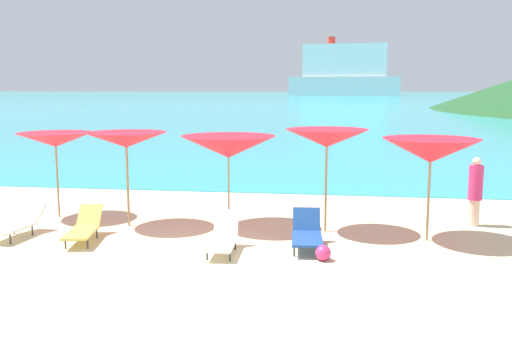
{
  "coord_description": "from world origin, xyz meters",
  "views": [
    {
      "loc": [
        2.49,
        -9.87,
        3.31
      ],
      "look_at": [
        0.48,
        4.15,
        1.2
      ],
      "focal_mm": 39.1,
      "sensor_mm": 36.0,
      "label": 1
    }
  ],
  "objects_px": {
    "umbrella_0": "(55,140)",
    "umbrella_1": "(126,140)",
    "lounge_chair_0": "(17,224)",
    "beach_ball": "(323,253)",
    "cruise_ship": "(344,73)",
    "lounge_chair_3": "(307,233)",
    "lounge_chair_1": "(84,227)",
    "lounge_chair_2": "(223,237)",
    "umbrella_4": "(431,151)",
    "beachgoer_1": "(475,190)",
    "umbrella_3": "(327,138)",
    "umbrella_2": "(228,147)"
  },
  "relations": [
    {
      "from": "lounge_chair_1",
      "to": "umbrella_1",
      "type": "bearing_deg",
      "value": 60.57
    },
    {
      "from": "umbrella_4",
      "to": "lounge_chair_1",
      "type": "xyz_separation_m",
      "value": [
        -7.42,
        -1.11,
        -1.67
      ]
    },
    {
      "from": "umbrella_0",
      "to": "lounge_chair_2",
      "type": "distance_m",
      "value": 5.68
    },
    {
      "from": "cruise_ship",
      "to": "umbrella_0",
      "type": "bearing_deg",
      "value": -86.67
    },
    {
      "from": "umbrella_1",
      "to": "lounge_chair_0",
      "type": "relative_size",
      "value": 1.46
    },
    {
      "from": "umbrella_1",
      "to": "cruise_ship",
      "type": "relative_size",
      "value": 0.05
    },
    {
      "from": "lounge_chair_3",
      "to": "beach_ball",
      "type": "height_order",
      "value": "lounge_chair_3"
    },
    {
      "from": "umbrella_4",
      "to": "lounge_chair_0",
      "type": "xyz_separation_m",
      "value": [
        -9.04,
        -1.02,
        -1.67
      ]
    },
    {
      "from": "lounge_chair_2",
      "to": "beachgoer_1",
      "type": "relative_size",
      "value": 0.84
    },
    {
      "from": "lounge_chair_0",
      "to": "lounge_chair_1",
      "type": "distance_m",
      "value": 1.63
    },
    {
      "from": "umbrella_0",
      "to": "lounge_chair_0",
      "type": "distance_m",
      "value": 2.6
    },
    {
      "from": "umbrella_4",
      "to": "beach_ball",
      "type": "height_order",
      "value": "umbrella_4"
    },
    {
      "from": "umbrella_1",
      "to": "lounge_chair_1",
      "type": "relative_size",
      "value": 1.34
    },
    {
      "from": "umbrella_4",
      "to": "lounge_chair_0",
      "type": "relative_size",
      "value": 1.44
    },
    {
      "from": "lounge_chair_0",
      "to": "lounge_chair_3",
      "type": "relative_size",
      "value": 1.06
    },
    {
      "from": "umbrella_4",
      "to": "lounge_chair_1",
      "type": "relative_size",
      "value": 1.32
    },
    {
      "from": "umbrella_0",
      "to": "cruise_ship",
      "type": "distance_m",
      "value": 224.14
    },
    {
      "from": "umbrella_1",
      "to": "beach_ball",
      "type": "distance_m",
      "value": 5.52
    },
    {
      "from": "umbrella_1",
      "to": "lounge_chair_1",
      "type": "xyz_separation_m",
      "value": [
        -0.48,
        -1.42,
        -1.77
      ]
    },
    {
      "from": "lounge_chair_1",
      "to": "lounge_chair_2",
      "type": "height_order",
      "value": "lounge_chair_2"
    },
    {
      "from": "umbrella_2",
      "to": "lounge_chair_3",
      "type": "relative_size",
      "value": 1.66
    },
    {
      "from": "umbrella_4",
      "to": "beachgoer_1",
      "type": "xyz_separation_m",
      "value": [
        1.32,
        1.5,
        -1.09
      ]
    },
    {
      "from": "umbrella_0",
      "to": "beachgoer_1",
      "type": "relative_size",
      "value": 1.31
    },
    {
      "from": "lounge_chair_0",
      "to": "lounge_chair_2",
      "type": "xyz_separation_m",
      "value": [
        4.8,
        -0.5,
        0.01
      ]
    },
    {
      "from": "umbrella_0",
      "to": "beachgoer_1",
      "type": "distance_m",
      "value": 10.47
    },
    {
      "from": "lounge_chair_0",
      "to": "beach_ball",
      "type": "height_order",
      "value": "lounge_chair_0"
    },
    {
      "from": "umbrella_2",
      "to": "lounge_chair_2",
      "type": "relative_size",
      "value": 1.74
    },
    {
      "from": "umbrella_1",
      "to": "lounge_chair_0",
      "type": "xyz_separation_m",
      "value": [
        -2.11,
        -1.32,
        -1.78
      ]
    },
    {
      "from": "beachgoer_1",
      "to": "umbrella_4",
      "type": "bearing_deg",
      "value": -87.05
    },
    {
      "from": "umbrella_2",
      "to": "umbrella_3",
      "type": "distance_m",
      "value": 2.33
    },
    {
      "from": "lounge_chair_2",
      "to": "cruise_ship",
      "type": "relative_size",
      "value": 0.03
    },
    {
      "from": "lounge_chair_0",
      "to": "umbrella_1",
      "type": "bearing_deg",
      "value": 37.32
    },
    {
      "from": "lounge_chair_3",
      "to": "beach_ball",
      "type": "relative_size",
      "value": 4.83
    },
    {
      "from": "lounge_chair_2",
      "to": "lounge_chair_3",
      "type": "height_order",
      "value": "lounge_chair_2"
    },
    {
      "from": "umbrella_3",
      "to": "umbrella_4",
      "type": "relative_size",
      "value": 1.06
    },
    {
      "from": "umbrella_4",
      "to": "lounge_chair_3",
      "type": "relative_size",
      "value": 1.52
    },
    {
      "from": "umbrella_1",
      "to": "umbrella_2",
      "type": "bearing_deg",
      "value": 7.01
    },
    {
      "from": "lounge_chair_0",
      "to": "lounge_chair_3",
      "type": "height_order",
      "value": "lounge_chair_3"
    },
    {
      "from": "umbrella_3",
      "to": "umbrella_4",
      "type": "distance_m",
      "value": 2.27
    },
    {
      "from": "lounge_chair_2",
      "to": "umbrella_3",
      "type": "bearing_deg",
      "value": 41.64
    },
    {
      "from": "lounge_chair_1",
      "to": "beach_ball",
      "type": "bearing_deg",
      "value": -18.34
    },
    {
      "from": "umbrella_3",
      "to": "cruise_ship",
      "type": "xyz_separation_m",
      "value": [
        3.21,
        224.3,
        7.2
      ]
    },
    {
      "from": "umbrella_0",
      "to": "beach_ball",
      "type": "xyz_separation_m",
      "value": [
        6.86,
        -2.76,
        -1.85
      ]
    },
    {
      "from": "umbrella_0",
      "to": "umbrella_1",
      "type": "xyz_separation_m",
      "value": [
        2.14,
        -0.65,
        0.08
      ]
    },
    {
      "from": "lounge_chair_0",
      "to": "lounge_chair_2",
      "type": "height_order",
      "value": "lounge_chair_2"
    },
    {
      "from": "umbrella_0",
      "to": "umbrella_4",
      "type": "bearing_deg",
      "value": -6.01
    },
    {
      "from": "umbrella_3",
      "to": "lounge_chair_0",
      "type": "xyz_separation_m",
      "value": [
        -6.82,
        -1.46,
        -1.87
      ]
    },
    {
      "from": "umbrella_0",
      "to": "lounge_chair_1",
      "type": "distance_m",
      "value": 3.15
    },
    {
      "from": "umbrella_2",
      "to": "umbrella_3",
      "type": "height_order",
      "value": "umbrella_3"
    },
    {
      "from": "beach_ball",
      "to": "cruise_ship",
      "type": "xyz_separation_m",
      "value": [
        3.2,
        226.54,
        9.22
      ]
    }
  ]
}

